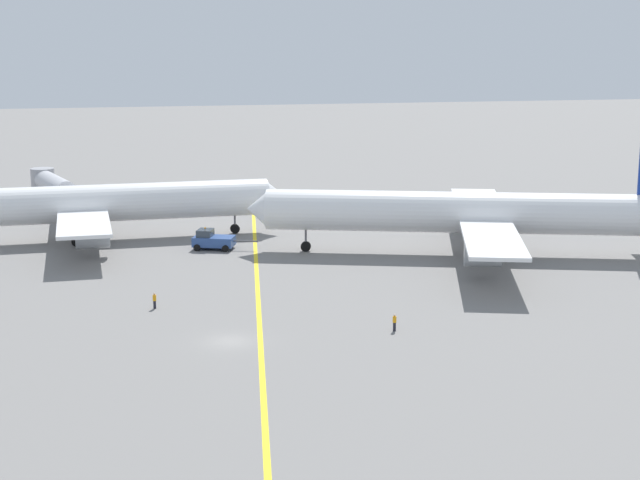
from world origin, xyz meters
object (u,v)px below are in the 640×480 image
pushback_tug (213,240)px  ground_crew_marshaller_foreground (155,300)px  ground_crew_ramp_agent_by_cones (395,322)px  airliner_at_gate_left (96,204)px  airliner_being_pushed (468,213)px  jet_bridge (51,184)px

pushback_tug → ground_crew_marshaller_foreground: 28.09m
ground_crew_marshaller_foreground → ground_crew_ramp_agent_by_cones: size_ratio=0.99×
airliner_at_gate_left → airliner_being_pushed: 49.53m
jet_bridge → pushback_tug: bearing=-58.9°
airliner_at_gate_left → ground_crew_ramp_agent_by_cones: airliner_at_gate_left is taller
ground_crew_ramp_agent_by_cones → pushback_tug: bearing=107.9°
pushback_tug → jet_bridge: bearing=121.1°
ground_crew_marshaller_foreground → ground_crew_ramp_agent_by_cones: bearing=-30.2°
pushback_tug → ground_crew_marshaller_foreground: size_ratio=5.09×
airliner_at_gate_left → pushback_tug: 17.57m
airliner_at_gate_left → airliner_being_pushed: airliner_at_gate_left is taller
airliner_at_gate_left → jet_bridge: size_ratio=2.99×
pushback_tug → jet_bridge: (-21.79, 36.11, 2.74)m
ground_crew_ramp_agent_by_cones → jet_bridge: bearing=114.6°
pushback_tug → ground_crew_marshaller_foreground: pushback_tug is taller
jet_bridge → ground_crew_marshaller_foreground: bearing=-78.4°
airliner_at_gate_left → ground_crew_ramp_agent_by_cones: size_ratio=30.84×
airliner_being_pushed → ground_crew_marshaller_foreground: airliner_being_pushed is taller
airliner_at_gate_left → ground_crew_marshaller_foreground: airliner_at_gate_left is taller
airliner_being_pushed → ground_crew_marshaller_foreground: (-39.87, -16.46, -4.46)m
ground_crew_marshaller_foreground → ground_crew_ramp_agent_by_cones: 24.94m
airliner_being_pushed → pushback_tug: size_ratio=6.44×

